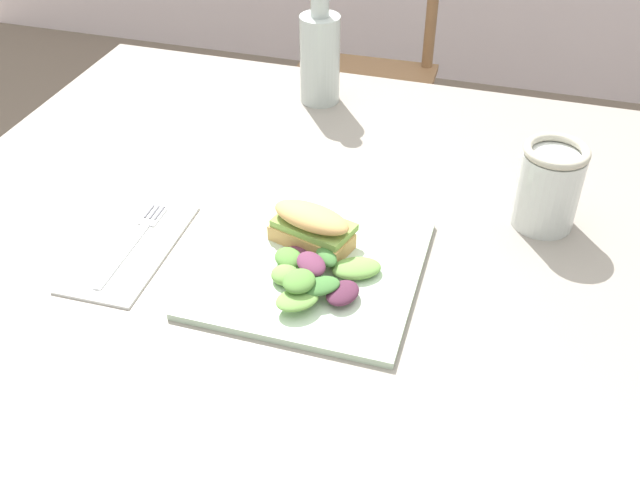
# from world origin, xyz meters

# --- Properties ---
(dining_table) EXTENTS (1.14, 0.98, 0.74)m
(dining_table) POSITION_xyz_m (0.02, -0.04, 0.62)
(dining_table) COLOR gray
(dining_table) RESTS_ON ground
(chair_wooden_far) EXTENTS (0.41, 0.41, 0.87)m
(chair_wooden_far) POSITION_xyz_m (-0.16, 1.02, 0.45)
(chair_wooden_far) COLOR #8E6642
(chair_wooden_far) RESTS_ON ground
(plate_lunch) EXTENTS (0.28, 0.28, 0.01)m
(plate_lunch) POSITION_xyz_m (0.05, -0.14, 0.74)
(plate_lunch) COLOR beige
(plate_lunch) RESTS_ON dining_table
(sandwich_half_front) EXTENTS (0.12, 0.09, 0.06)m
(sandwich_half_front) POSITION_xyz_m (0.04, -0.10, 0.78)
(sandwich_half_front) COLOR tan
(sandwich_half_front) RESTS_ON plate_lunch
(salad_mixed_greens) EXTENTS (0.15, 0.15, 0.04)m
(salad_mixed_greens) POSITION_xyz_m (0.07, -0.18, 0.76)
(salad_mixed_greens) COLOR #6B9E47
(salad_mixed_greens) RESTS_ON plate_lunch
(napkin_folded) EXTENTS (0.11, 0.22, 0.00)m
(napkin_folded) POSITION_xyz_m (-0.20, -0.17, 0.74)
(napkin_folded) COLOR white
(napkin_folded) RESTS_ON dining_table
(fork_on_napkin) EXTENTS (0.03, 0.19, 0.00)m
(fork_on_napkin) POSITION_xyz_m (-0.20, -0.15, 0.75)
(fork_on_napkin) COLOR silver
(fork_on_napkin) RESTS_ON napkin_folded
(bottle_cold_brew) EXTENTS (0.07, 0.07, 0.21)m
(bottle_cold_brew) POSITION_xyz_m (-0.08, 0.32, 0.81)
(bottle_cold_brew) COLOR black
(bottle_cold_brew) RESTS_ON dining_table
(mason_jar_iced_tea) EXTENTS (0.09, 0.09, 0.12)m
(mason_jar_iced_tea) POSITION_xyz_m (0.33, 0.05, 0.80)
(mason_jar_iced_tea) COLOR #995623
(mason_jar_iced_tea) RESTS_ON dining_table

